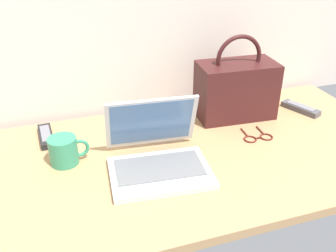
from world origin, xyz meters
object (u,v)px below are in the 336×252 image
(coffee_mug, at_px, (64,150))
(eyeglasses, at_px, (258,137))
(book_stack, at_px, (151,118))
(remote_control_near, at_px, (301,108))
(handbag, at_px, (236,89))
(laptop, at_px, (157,155))
(remote_control_far, at_px, (46,136))

(coffee_mug, relative_size, eyeglasses, 1.14)
(coffee_mug, xyz_separation_m, book_stack, (0.33, 0.14, -0.01))
(eyeglasses, bearing_deg, remote_control_near, 26.79)
(eyeglasses, relative_size, handbag, 0.34)
(eyeglasses, xyz_separation_m, handbag, (0.00, 0.19, 0.11))
(handbag, bearing_deg, laptop, -148.13)
(remote_control_near, xyz_separation_m, eyeglasses, (-0.28, -0.14, -0.01))
(remote_control_near, bearing_deg, coffee_mug, -175.14)
(remote_control_far, xyz_separation_m, book_stack, (0.38, -0.04, 0.03))
(remote_control_far, relative_size, book_stack, 0.81)
(remote_control_near, bearing_deg, laptop, -163.89)
(remote_control_near, bearing_deg, eyeglasses, -153.21)
(remote_control_near, xyz_separation_m, handbag, (-0.28, 0.05, 0.10))
(remote_control_far, bearing_deg, book_stack, -5.34)
(remote_control_near, distance_m, remote_control_far, 1.01)
(remote_control_near, distance_m, eyeglasses, 0.31)
(laptop, height_order, coffee_mug, laptop)
(coffee_mug, xyz_separation_m, remote_control_near, (0.96, 0.08, -0.04))
(handbag, bearing_deg, coffee_mug, -168.84)
(remote_control_far, bearing_deg, coffee_mug, -73.13)
(laptop, height_order, remote_control_near, laptop)
(coffee_mug, bearing_deg, handbag, 11.16)
(handbag, height_order, book_stack, handbag)
(remote_control_near, relative_size, handbag, 0.50)
(remote_control_far, height_order, handbag, handbag)
(coffee_mug, relative_size, remote_control_near, 0.78)
(remote_control_far, distance_m, handbag, 0.74)
(laptop, relative_size, remote_control_near, 2.00)
(laptop, xyz_separation_m, coffee_mug, (-0.28, 0.11, 0.00))
(laptop, relative_size, handbag, 1.00)
(remote_control_far, xyz_separation_m, handbag, (0.73, -0.04, 0.10))
(laptop, distance_m, eyeglasses, 0.40)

